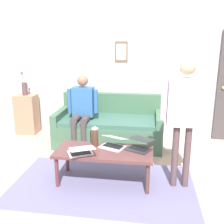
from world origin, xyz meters
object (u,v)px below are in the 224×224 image
(laptop_left, at_px, (113,143))
(french_press, at_px, (95,137))
(side_shelf, at_px, (27,114))
(laptop_center, at_px, (81,151))
(flower_vase, at_px, (24,87))
(coffee_table, at_px, (104,154))
(person_seated, at_px, (82,107))
(couch, at_px, (110,127))
(person_standing, at_px, (185,108))
(laptop_right, at_px, (140,146))

(laptop_left, height_order, french_press, french_press)
(laptop_left, bearing_deg, side_shelf, -37.63)
(laptop_left, height_order, laptop_center, laptop_left)
(flower_vase, bearing_deg, coffee_table, 138.36)
(coffee_table, distance_m, person_seated, 1.35)
(couch, distance_m, person_standing, 1.93)
(laptop_right, relative_size, french_press, 1.51)
(side_shelf, relative_size, person_standing, 0.48)
(coffee_table, distance_m, french_press, 0.27)
(laptop_left, bearing_deg, flower_vase, -37.61)
(person_seated, bearing_deg, french_press, 113.39)
(laptop_left, relative_size, french_press, 1.47)
(couch, distance_m, person_seated, 0.66)
(laptop_left, height_order, person_standing, person_standing)
(laptop_center, height_order, person_standing, person_standing)
(laptop_left, height_order, person_seated, person_seated)
(laptop_left, height_order, laptop_right, laptop_left)
(couch, xyz_separation_m, side_shelf, (1.77, -0.30, 0.10))
(flower_vase, bearing_deg, person_standing, 150.27)
(french_press, height_order, side_shelf, side_shelf)
(couch, height_order, person_seated, person_seated)
(coffee_table, relative_size, person_standing, 0.78)
(flower_vase, xyz_separation_m, person_seated, (-1.32, 0.53, -0.23))
(couch, relative_size, side_shelf, 2.40)
(couch, distance_m, laptop_left, 1.29)
(couch, distance_m, laptop_center, 1.59)
(laptop_center, relative_size, person_seated, 0.36)
(person_standing, bearing_deg, laptop_right, -8.69)
(laptop_left, relative_size, side_shelf, 0.52)
(laptop_center, xyz_separation_m, french_press, (-0.11, -0.33, 0.08))
(laptop_right, distance_m, person_standing, 0.78)
(laptop_right, height_order, person_standing, person_standing)
(coffee_table, bearing_deg, laptop_right, -165.58)
(coffee_table, distance_m, flower_vase, 2.62)
(couch, bearing_deg, french_press, 89.73)
(coffee_table, height_order, laptop_right, laptop_right)
(french_press, bearing_deg, coffee_table, 135.73)
(couch, distance_m, french_press, 1.28)
(coffee_table, xyz_separation_m, laptop_left, (-0.11, -0.14, 0.09))
(coffee_table, height_order, person_seated, person_seated)
(laptop_center, height_order, flower_vase, flower_vase)
(couch, bearing_deg, laptop_left, 101.33)
(person_standing, bearing_deg, laptop_left, -6.86)
(couch, relative_size, french_press, 6.80)
(person_standing, bearing_deg, side_shelf, -29.75)
(coffee_table, xyz_separation_m, side_shelf, (1.91, -1.70, -0.01))
(laptop_left, bearing_deg, laptop_center, 41.26)
(person_standing, bearing_deg, french_press, -5.42)
(flower_vase, distance_m, person_standing, 3.36)
(laptop_center, relative_size, flower_vase, 0.97)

